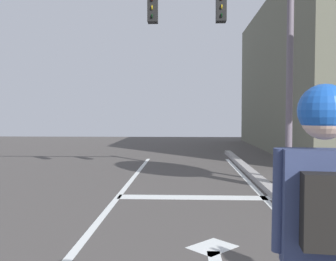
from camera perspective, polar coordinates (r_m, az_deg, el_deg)
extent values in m
cube|color=silver|center=(4.83, -14.88, -18.28)|extent=(0.12, 20.00, 0.01)
cube|color=silver|center=(7.85, 3.99, -10.08)|extent=(3.15, 0.40, 0.01)
cube|color=silver|center=(5.09, 6.74, -17.13)|extent=(0.71, 0.71, 0.01)
cube|color=navy|center=(2.08, 22.45, -10.87)|extent=(0.42, 0.23, 0.60)
cylinder|color=navy|center=(2.07, 16.52, -10.11)|extent=(0.07, 0.09, 0.55)
sphere|color=beige|center=(2.02, 22.67, 2.02)|extent=(0.24, 0.24, 0.24)
sphere|color=blue|center=(2.02, 22.68, 2.85)|extent=(0.26, 0.26, 0.26)
cube|color=black|center=(1.94, 23.42, -11.23)|extent=(0.27, 0.17, 0.36)
cylinder|color=#635865|center=(9.53, 17.96, 6.63)|extent=(0.16, 0.16, 4.84)
cube|color=black|center=(9.55, 8.06, 17.86)|extent=(0.24, 0.28, 0.64)
cylinder|color=yellow|center=(9.40, 8.16, 18.10)|extent=(0.02, 0.10, 0.10)
cylinder|color=black|center=(9.35, 8.15, 16.92)|extent=(0.02, 0.10, 0.10)
cube|color=black|center=(9.54, -2.34, 17.90)|extent=(0.24, 0.28, 0.64)
cylinder|color=yellow|center=(9.39, -2.42, 18.14)|extent=(0.02, 0.10, 0.10)
cylinder|color=black|center=(9.34, -2.41, 16.96)|extent=(0.02, 0.10, 0.10)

